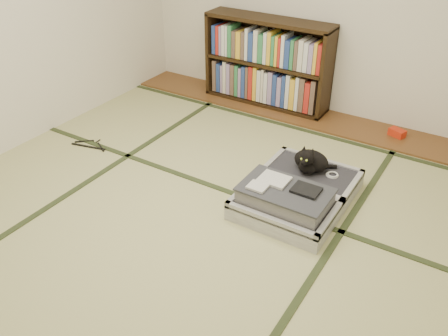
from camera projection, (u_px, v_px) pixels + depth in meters
The scene contains 10 objects.
floor at pixel (193, 216), 3.52m from camera, with size 4.50×4.50×0.00m, color #C1BD80.
wood_strip at pixel (303, 115), 4.95m from camera, with size 4.00×0.50×0.02m, color brown.
red_item at pixel (397, 133), 4.52m from camera, with size 0.15×0.09×0.07m, color red.
room_shell at pixel (185, 16), 2.74m from camera, with size 4.50×4.50×4.50m.
tatami_borders at pixel (228, 184), 3.87m from camera, with size 4.00×4.50×0.01m.
bookcase at pixel (267, 64), 4.99m from camera, with size 1.36×0.31×0.92m.
suitcase at pixel (295, 194), 3.58m from camera, with size 0.72×0.97×0.29m.
cat at pixel (310, 161), 3.73m from camera, with size 0.32×0.32×0.26m.
cable_coil at pixel (332, 175), 3.72m from camera, with size 0.10×0.10×0.02m.
hanger at pixel (91, 145), 4.41m from camera, with size 0.36×0.20×0.01m.
Camera 1 is at (1.67, -2.25, 2.17)m, focal length 38.00 mm.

